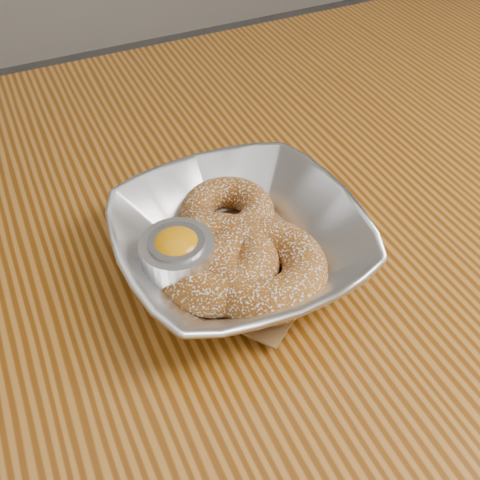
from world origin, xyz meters
name	(u,v)px	position (x,y,z in m)	size (l,w,h in m)	color
table	(247,286)	(0.00, 0.00, 0.65)	(1.20, 0.80, 0.75)	brown
serving_bowl	(240,243)	(-0.03, -0.05, 0.78)	(0.21, 0.21, 0.05)	silver
parchment	(240,257)	(-0.03, -0.05, 0.76)	(0.14, 0.14, 0.00)	olive
donut_back	(228,212)	(-0.02, -0.01, 0.78)	(0.09, 0.09, 0.03)	#904E17
donut_front	(262,269)	(-0.03, -0.09, 0.78)	(0.11, 0.11, 0.04)	#904E17
donut_extra	(216,263)	(-0.06, -0.06, 0.78)	(0.11, 0.11, 0.04)	#904E17
ramekin	(178,261)	(-0.09, -0.06, 0.79)	(0.06, 0.06, 0.06)	silver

